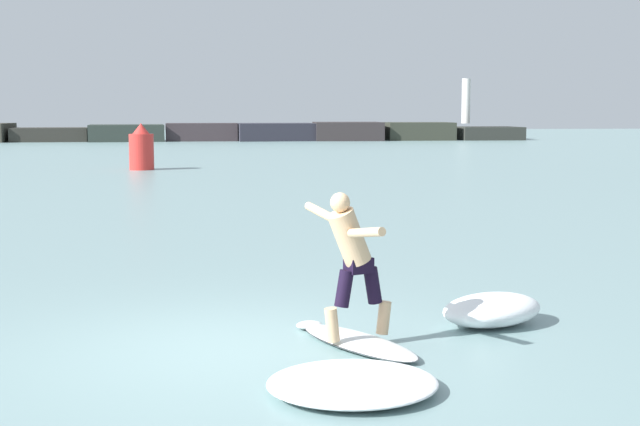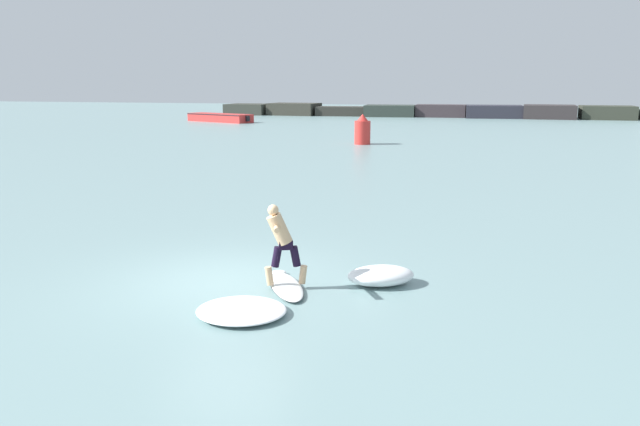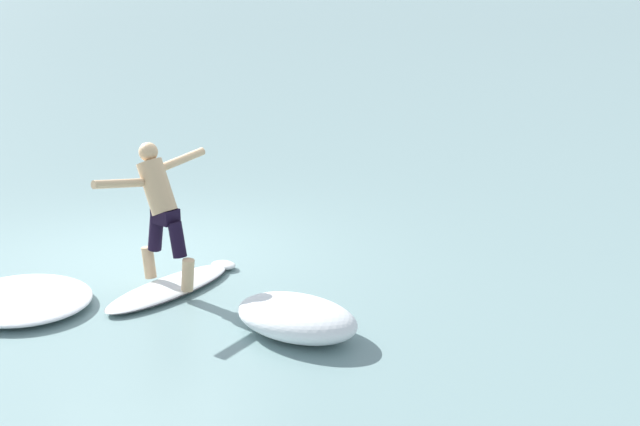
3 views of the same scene
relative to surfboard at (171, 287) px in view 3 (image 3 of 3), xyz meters
The scene contains 5 objects.
ground_plane 1.32m from the surfboard, behind, with size 200.00×200.00×0.00m, color gray.
surfboard is the anchor object (origin of this frame).
surfer 0.95m from the surfboard, 135.83° to the right, with size 0.90×1.41×1.54m.
wave_foam_at_tail 1.84m from the surfboard, 22.17° to the left, with size 1.54×1.33×0.37m.
wave_foam_at_nose 1.54m from the surfboard, 100.76° to the right, with size 1.67×1.56×0.16m.
Camera 3 is at (10.14, -2.91, 3.50)m, focal length 50.00 mm.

